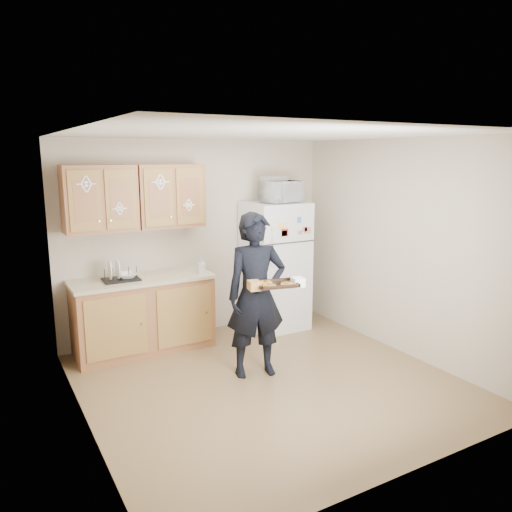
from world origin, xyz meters
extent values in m
plane|color=brown|center=(0.00, 0.00, 0.00)|extent=(3.60, 3.60, 0.00)
plane|color=silver|center=(0.00, 0.00, 2.50)|extent=(3.60, 3.60, 0.00)
cube|color=#B7A994|center=(0.00, 1.80, 1.25)|extent=(3.60, 0.04, 2.50)
cube|color=#B7A994|center=(0.00, -1.80, 1.25)|extent=(3.60, 0.04, 2.50)
cube|color=#B7A994|center=(-1.80, 0.00, 1.25)|extent=(0.04, 3.60, 2.50)
cube|color=#B7A994|center=(1.80, 0.00, 1.25)|extent=(0.04, 3.60, 2.50)
cube|color=silver|center=(0.95, 1.43, 0.85)|extent=(0.75, 0.70, 1.70)
cube|color=#976034|center=(-0.85, 1.48, 0.43)|extent=(1.60, 0.60, 0.86)
cube|color=#B4AC8A|center=(-0.85, 1.48, 0.88)|extent=(1.64, 0.64, 0.04)
cube|color=#976034|center=(-1.25, 1.61, 1.83)|extent=(0.80, 0.33, 0.75)
cube|color=#976034|center=(-0.43, 1.61, 1.83)|extent=(0.80, 0.33, 0.75)
cube|color=#C69145|center=(1.47, 1.67, 0.16)|extent=(0.20, 0.07, 0.32)
imported|color=black|center=(-0.01, 0.25, 0.87)|extent=(0.71, 0.54, 1.74)
cube|color=black|center=(0.06, -0.04, 1.04)|extent=(0.45, 0.37, 0.04)
cylinder|color=orange|center=(-0.05, -0.08, 1.06)|extent=(0.13, 0.13, 0.02)
cylinder|color=orange|center=(0.13, -0.12, 1.06)|extent=(0.13, 0.13, 0.02)
cylinder|color=orange|center=(-0.02, 0.05, 1.06)|extent=(0.13, 0.13, 0.02)
imported|color=silver|center=(1.00, 1.38, 1.84)|extent=(0.55, 0.42, 0.28)
cube|color=silver|center=(0.91, 1.41, 2.01)|extent=(0.31, 0.22, 0.06)
cube|color=black|center=(-1.10, 1.47, 0.98)|extent=(0.41, 0.31, 0.16)
imported|color=white|center=(-1.03, 1.47, 0.95)|extent=(0.26, 0.26, 0.06)
imported|color=silver|center=(-0.15, 1.34, 0.99)|extent=(0.11, 0.11, 0.19)
camera|label=1|loc=(-2.49, -4.11, 2.30)|focal=35.00mm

